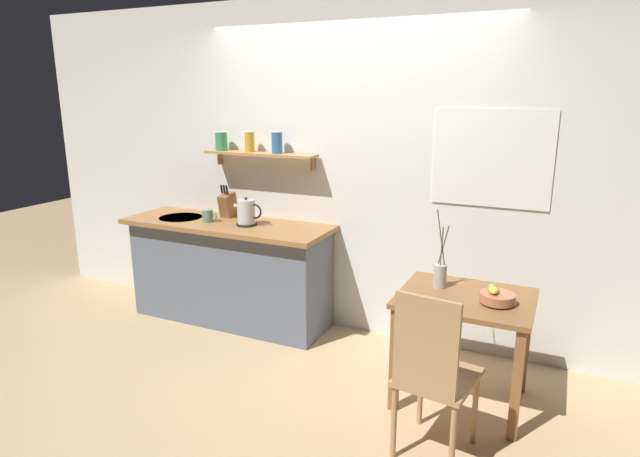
{
  "coord_description": "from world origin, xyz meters",
  "views": [
    {
      "loc": [
        1.59,
        -3.37,
        1.97
      ],
      "look_at": [
        -0.1,
        0.25,
        0.95
      ],
      "focal_mm": 30.1,
      "sensor_mm": 36.0,
      "label": 1
    }
  ],
  "objects": [
    {
      "name": "back_wall",
      "position": [
        0.2,
        0.65,
        1.35
      ],
      "size": [
        6.8,
        0.11,
        2.7
      ],
      "color": "white",
      "rests_on": "ground_plane"
    },
    {
      "name": "knife_block",
      "position": [
        -1.1,
        0.47,
        1.01
      ],
      "size": [
        0.1,
        0.18,
        0.29
      ],
      "color": "brown",
      "rests_on": "kitchen_counter"
    },
    {
      "name": "kitchen_counter",
      "position": [
        -1.0,
        0.32,
        0.45
      ],
      "size": [
        1.83,
        0.63,
        0.9
      ],
      "color": "slate",
      "rests_on": "ground_plane"
    },
    {
      "name": "coffee_mug_by_sink",
      "position": [
        -1.14,
        0.24,
        0.95
      ],
      "size": [
        0.14,
        0.09,
        0.11
      ],
      "color": "slate",
      "rests_on": "kitchen_counter"
    },
    {
      "name": "fruit_bowl",
      "position": [
        1.28,
        -0.17,
        0.77
      ],
      "size": [
        0.21,
        0.21,
        0.12
      ],
      "color": "#BC704C",
      "rests_on": "dining_table"
    },
    {
      "name": "ground_plane",
      "position": [
        0.0,
        0.0,
        0.0
      ],
      "size": [
        14.0,
        14.0,
        0.0
      ],
      "primitive_type": "plane",
      "color": "tan"
    },
    {
      "name": "twig_vase",
      "position": [
        0.9,
        -0.03,
        0.81
      ],
      "size": [
        0.09,
        0.08,
        0.52
      ],
      "color": "#B7B2A8",
      "rests_on": "dining_table"
    },
    {
      "name": "dining_table",
      "position": [
        1.09,
        -0.12,
        0.59
      ],
      "size": [
        0.82,
        0.68,
        0.73
      ],
      "color": "brown",
      "rests_on": "ground_plane"
    },
    {
      "name": "dining_chair_near",
      "position": [
        1.04,
        -0.79,
        0.54
      ],
      "size": [
        0.45,
        0.48,
        0.99
      ],
      "color": "tan",
      "rests_on": "ground_plane"
    },
    {
      "name": "wall_shelf",
      "position": [
        -0.83,
        0.49,
        1.51
      ],
      "size": [
        1.02,
        0.2,
        0.31
      ],
      "color": "tan"
    },
    {
      "name": "electric_kettle",
      "position": [
        -0.78,
        0.28,
        1.0
      ],
      "size": [
        0.26,
        0.17,
        0.24
      ],
      "color": "black",
      "rests_on": "kitchen_counter"
    }
  ]
}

